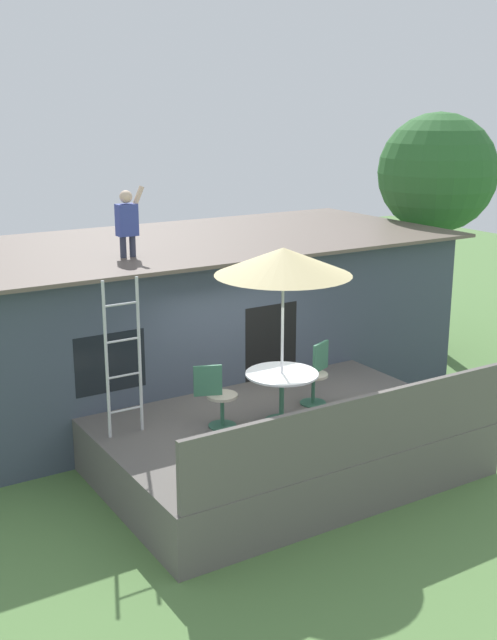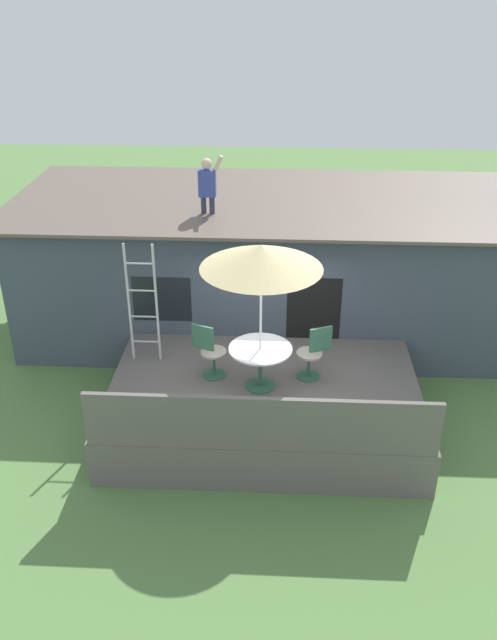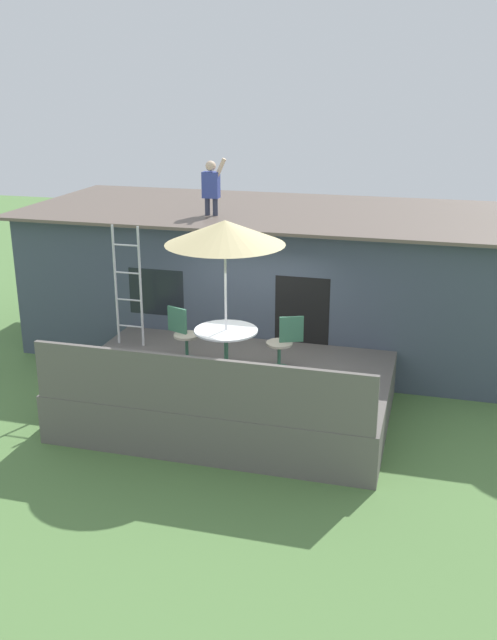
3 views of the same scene
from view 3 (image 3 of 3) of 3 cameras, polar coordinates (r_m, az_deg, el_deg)
name	(u,v)px [view 3 (image 3 of 3)]	position (r m, az deg, el deg)	size (l,w,h in m)	color
ground_plane	(232,414)	(12.25, -1.31, -7.50)	(40.00, 40.00, 0.00)	#567F42
house	(280,278)	(15.01, 2.54, 3.38)	(10.50, 4.50, 2.88)	#424C5B
deck	(232,392)	(12.08, -1.32, -5.80)	(5.20, 3.55, 0.80)	#605B56
deck_railing	(198,387)	(10.24, -4.09, -5.33)	(5.10, 0.08, 0.90)	#605B56
patio_table	(226,339)	(11.65, -1.80, -1.52)	(1.04, 1.04, 0.74)	#33664C
patio_umbrella	(225,233)	(11.16, -1.90, 7.00)	(1.90, 1.90, 2.54)	silver
step_ladder	(128,286)	(12.90, -9.59, 2.66)	(0.52, 0.04, 2.20)	silver
person_figure	(211,184)	(13.99, -2.98, 10.80)	(0.47, 0.20, 1.11)	#33384C
patio_chair_left	(183,335)	(12.26, -5.23, -1.18)	(0.60, 0.44, 0.92)	#33664C
patio_chair_right	(284,343)	(11.82, 2.82, -1.88)	(0.60, 0.44, 0.92)	#33664C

